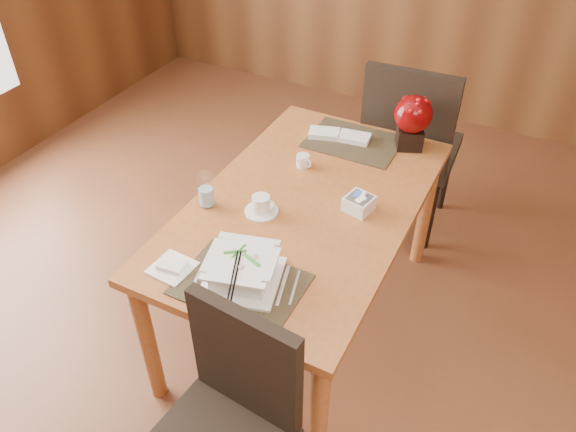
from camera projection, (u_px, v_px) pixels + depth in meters
The scene contains 14 objects.
ground at pixel (244, 410), 2.48m from camera, with size 6.00×6.00×0.00m, color brown.
dining_table at pixel (305, 220), 2.48m from camera, with size 0.90×1.50×0.75m.
placemat_near at pixel (241, 284), 2.04m from camera, with size 0.45×0.33×0.01m, color black.
placemat_far at pixel (353, 142), 2.80m from camera, with size 0.45×0.33×0.01m, color black.
soup_setting at pixel (242, 270), 2.02m from camera, with size 0.33×0.33×0.11m.
coffee_cup at pixel (261, 206), 2.34m from camera, with size 0.14×0.14×0.08m.
water_glass at pixel (206, 190), 2.36m from camera, with size 0.07×0.07×0.16m, color white.
creamer_jug at pixel (303, 160), 2.62m from camera, with size 0.08×0.08×0.06m, color white, non-canonical shape.
sugar_caddy at pixel (359, 204), 2.36m from camera, with size 0.11×0.11×0.07m, color white.
berry_decor at pixel (412, 119), 2.67m from camera, with size 0.18×0.18×0.27m.
napkins_far at pixel (341, 136), 2.81m from camera, with size 0.31×0.11×0.03m, color white, non-canonical shape.
bread_plate at pixel (172, 268), 2.10m from camera, with size 0.15×0.15×0.01m, color white.
near_chair at pixel (228, 417), 1.87m from camera, with size 0.48×0.48×0.94m.
far_chair at pixel (409, 142), 3.07m from camera, with size 0.52×0.53×1.08m.
Camera 1 is at (0.80, -1.14, 2.23)m, focal length 35.00 mm.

